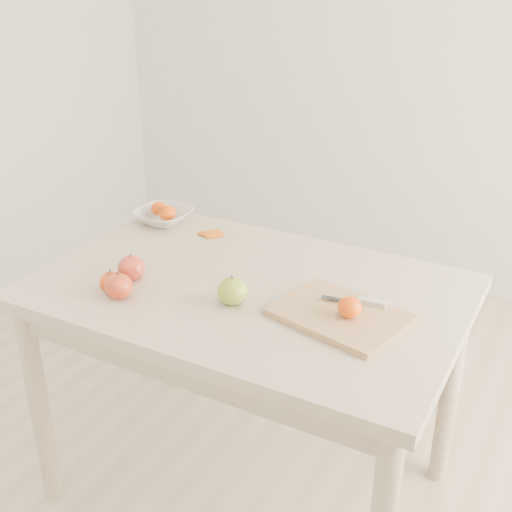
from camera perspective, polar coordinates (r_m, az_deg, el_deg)
The scene contains 14 objects.
ground at distance 2.27m, azimuth -0.64°, elevation -19.64°, with size 3.50×3.50×0.00m, color #C6B293.
table at distance 1.87m, azimuth -0.74°, elevation -5.26°, with size 1.20×0.80×0.75m.
cutting_board at distance 1.67m, azimuth 7.43°, elevation -5.23°, with size 0.32×0.24×0.02m, color tan.
board_tangerine at distance 1.63m, azimuth 8.34°, elevation -4.52°, with size 0.06×0.06×0.05m, color #DE4A07.
fruit_bowl at distance 2.27m, azimuth -8.23°, elevation 3.53°, with size 0.19×0.19×0.05m, color silver.
bowl_tangerine_near at distance 2.29m, azimuth -8.62°, elevation 4.20°, with size 0.06×0.06×0.05m, color #DF4C07.
bowl_tangerine_far at distance 2.24m, azimuth -7.87°, elevation 3.80°, with size 0.06×0.06×0.05m, color #D35007.
orange_peel_a at distance 2.15m, azimuth -3.81°, elevation 1.85°, with size 0.06×0.04×0.00m, color #C9570E.
orange_peel_b at distance 2.16m, azimuth -4.51°, elevation 1.92°, with size 0.04×0.04×0.00m, color #EB5310.
paring_knife at distance 1.71m, azimuth 9.79°, elevation -4.07°, with size 0.17×0.05×0.01m.
apple_green at distance 1.71m, azimuth -2.11°, elevation -3.13°, with size 0.08×0.08×0.07m, color olive.
apple_red_c at distance 1.78m, azimuth -12.09°, elevation -2.65°, with size 0.08×0.08×0.07m, color maroon.
apple_red_d at distance 1.82m, azimuth -12.72°, elevation -2.28°, with size 0.07×0.07×0.06m, color #941104.
apple_red_b at distance 1.87m, azimuth -11.00°, elevation -1.05°, with size 0.08×0.08×0.07m, color maroon.
Camera 1 is at (0.80, -1.41, 1.59)m, focal length 45.00 mm.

